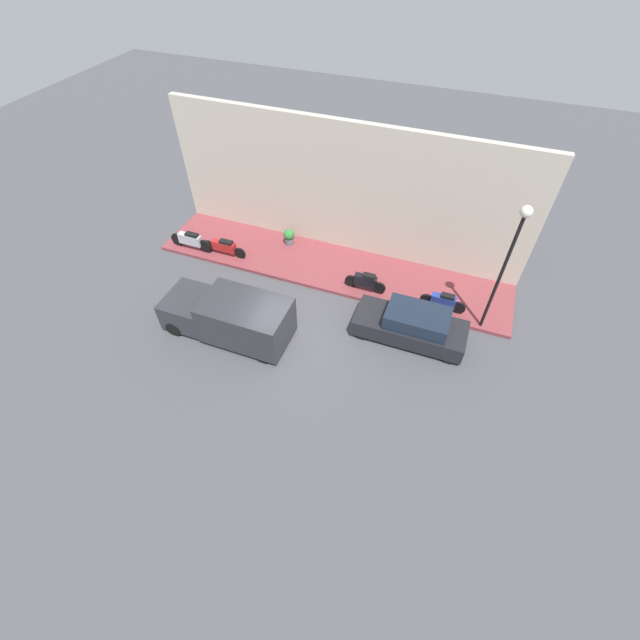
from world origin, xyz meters
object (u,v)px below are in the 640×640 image
object	(u,v)px
motorcycle_black	(366,281)
delivery_van	(229,316)
motorcycle_red	(224,247)
streetlamp	(511,249)
potted_plant	(289,236)
scooter_silver	(191,240)
parked_car	(412,325)
motorcycle_blue	(443,301)

from	to	relation	value
motorcycle_black	delivery_van	bearing A→B (deg)	133.94
motorcycle_red	streetlamp	distance (m)	12.18
delivery_van	potted_plant	distance (m)	5.93
delivery_van	scooter_silver	bearing A→B (deg)	47.30
parked_car	potted_plant	size ratio (longest dim) A/B	5.43
motorcycle_black	streetlamp	distance (m)	5.92
parked_car	scooter_silver	distance (m)	10.98
delivery_van	scooter_silver	world-z (taller)	delivery_van
potted_plant	scooter_silver	bearing A→B (deg)	115.57
motorcycle_black	parked_car	bearing A→B (deg)	-127.93
motorcycle_red	scooter_silver	bearing A→B (deg)	96.25
delivery_van	potted_plant	xyz separation A→B (m)	(5.92, 0.10, -0.35)
parked_car	delivery_van	size ratio (longest dim) A/B	0.85
scooter_silver	motorcycle_black	distance (m)	8.49
delivery_van	motorcycle_red	bearing A→B (deg)	32.15
parked_car	motorcycle_black	world-z (taller)	parked_car
parked_car	streetlamp	bearing A→B (deg)	-59.61
parked_car	motorcycle_blue	bearing A→B (deg)	-26.30
motorcycle_black	motorcycle_red	distance (m)	6.81
delivery_van	scooter_silver	xyz separation A→B (m)	(3.93, 4.26, -0.28)
motorcycle_blue	motorcycle_red	distance (m)	10.09
delivery_van	streetlamp	xyz separation A→B (m)	(3.71, -9.12, 3.00)
parked_car	motorcycle_red	world-z (taller)	parked_car
delivery_van	motorcycle_blue	distance (m)	8.54
motorcycle_red	streetlamp	size ratio (longest dim) A/B	0.40
motorcycle_blue	motorcycle_red	xyz separation A→B (m)	(0.04, 10.09, -0.01)
motorcycle_blue	motorcycle_black	size ratio (longest dim) A/B	1.04
motorcycle_black	potted_plant	size ratio (longest dim) A/B	2.28
motorcycle_black	motorcycle_blue	bearing A→B (deg)	-90.03
motorcycle_blue	scooter_silver	size ratio (longest dim) A/B	0.87
parked_car	streetlamp	xyz separation A→B (m)	(1.48, -2.53, 3.25)
parked_car	streetlamp	distance (m)	4.37
delivery_van	motorcycle_blue	xyz separation A→B (m)	(4.07, -7.50, -0.33)
potted_plant	motorcycle_blue	bearing A→B (deg)	-103.65
delivery_van	scooter_silver	size ratio (longest dim) A/B	2.33
parked_car	potted_plant	world-z (taller)	parked_car
motorcycle_blue	parked_car	bearing A→B (deg)	153.70
parked_car	motorcycle_blue	distance (m)	2.06
motorcycle_black	motorcycle_red	size ratio (longest dim) A/B	0.83
motorcycle_black	potted_plant	world-z (taller)	motorcycle_black
delivery_van	motorcycle_red	distance (m)	4.87
motorcycle_blue	potted_plant	bearing A→B (deg)	76.35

